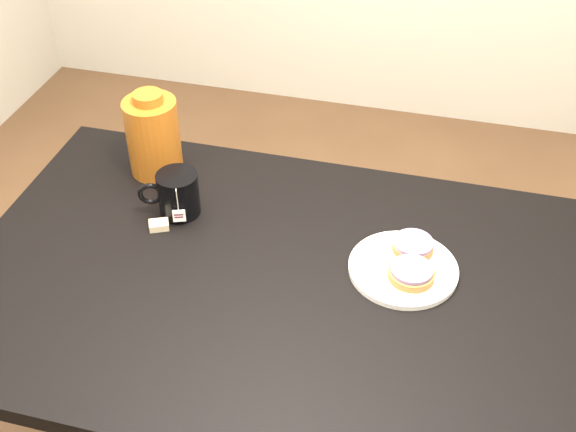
{
  "coord_description": "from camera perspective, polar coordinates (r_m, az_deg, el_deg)",
  "views": [
    {
      "loc": [
        0.29,
        -1.08,
        1.85
      ],
      "look_at": [
        -0.02,
        0.14,
        0.81
      ],
      "focal_mm": 45.0,
      "sensor_mm": 36.0,
      "label": 1
    }
  ],
  "objects": [
    {
      "name": "bagel_package",
      "position": [
        1.85,
        -10.6,
        6.25
      ],
      "size": [
        0.17,
        0.17,
        0.22
      ],
      "rotation": [
        0.0,
        0.0,
        -0.34
      ],
      "color": "#6B330E",
      "rests_on": "table"
    },
    {
      "name": "bagel_front",
      "position": [
        1.56,
        9.72,
        -4.44
      ],
      "size": [
        0.12,
        0.12,
        0.03
      ],
      "color": "brown",
      "rests_on": "plate"
    },
    {
      "name": "table",
      "position": [
        1.63,
        -0.61,
        -7.06
      ],
      "size": [
        1.4,
        0.9,
        0.75
      ],
      "color": "black",
      "rests_on": "ground_plane"
    },
    {
      "name": "plate",
      "position": [
        1.6,
        9.09,
        -4.07
      ],
      "size": [
        0.24,
        0.24,
        0.02
      ],
      "color": "white",
      "rests_on": "table"
    },
    {
      "name": "teabag_pouch",
      "position": [
        1.71,
        -10.16,
        -0.71
      ],
      "size": [
        0.05,
        0.05,
        0.02
      ],
      "primitive_type": "cube",
      "rotation": [
        0.0,
        0.0,
        0.43
      ],
      "color": "#C6B793",
      "rests_on": "table"
    },
    {
      "name": "mug",
      "position": [
        1.72,
        -8.73,
        1.76
      ],
      "size": [
        0.15,
        0.13,
        0.11
      ],
      "rotation": [
        0.0,
        0.0,
        0.36
      ],
      "color": "black",
      "rests_on": "table"
    },
    {
      "name": "bagel_back",
      "position": [
        1.63,
        9.85,
        -2.31
      ],
      "size": [
        0.11,
        0.11,
        0.03
      ],
      "color": "brown",
      "rests_on": "plate"
    }
  ]
}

